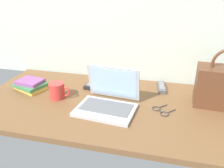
{
  "coord_description": "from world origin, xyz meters",
  "views": [
    {
      "loc": [
        0.26,
        -1.12,
        0.66
      ],
      "look_at": [
        -0.01,
        0.0,
        0.15
      ],
      "focal_mm": 36.61,
      "sensor_mm": 36.0,
      "label": 1
    }
  ],
  "objects_px": {
    "remote_control_far": "(92,84)",
    "book_stack": "(30,85)",
    "coffee_mug": "(57,90)",
    "remote_control_near": "(162,87)",
    "eyeglasses": "(161,111)",
    "laptop": "(108,100)"
  },
  "relations": [
    {
      "from": "remote_control_far",
      "to": "laptop",
      "type": "bearing_deg",
      "value": -54.97
    },
    {
      "from": "remote_control_near",
      "to": "book_stack",
      "type": "relative_size",
      "value": 0.73
    },
    {
      "from": "remote_control_near",
      "to": "eyeglasses",
      "type": "xyz_separation_m",
      "value": [
        0.01,
        -0.29,
        -0.01
      ]
    },
    {
      "from": "laptop",
      "to": "coffee_mug",
      "type": "distance_m",
      "value": 0.32
    },
    {
      "from": "remote_control_far",
      "to": "book_stack",
      "type": "bearing_deg",
      "value": -157.27
    },
    {
      "from": "coffee_mug",
      "to": "remote_control_far",
      "type": "distance_m",
      "value": 0.26
    },
    {
      "from": "remote_control_near",
      "to": "remote_control_far",
      "type": "bearing_deg",
      "value": -173.4
    },
    {
      "from": "remote_control_far",
      "to": "eyeglasses",
      "type": "bearing_deg",
      "value": -26.86
    },
    {
      "from": "remote_control_near",
      "to": "book_stack",
      "type": "bearing_deg",
      "value": -165.99
    },
    {
      "from": "laptop",
      "to": "coffee_mug",
      "type": "xyz_separation_m",
      "value": [
        -0.32,
        0.04,
        0.0
      ]
    },
    {
      "from": "remote_control_near",
      "to": "eyeglasses",
      "type": "distance_m",
      "value": 0.29
    },
    {
      "from": "coffee_mug",
      "to": "remote_control_far",
      "type": "relative_size",
      "value": 0.79
    },
    {
      "from": "laptop",
      "to": "eyeglasses",
      "type": "distance_m",
      "value": 0.29
    },
    {
      "from": "remote_control_near",
      "to": "eyeglasses",
      "type": "relative_size",
      "value": 1.2
    },
    {
      "from": "eyeglasses",
      "to": "remote_control_far",
      "type": "bearing_deg",
      "value": 153.14
    },
    {
      "from": "coffee_mug",
      "to": "eyeglasses",
      "type": "xyz_separation_m",
      "value": [
        0.61,
        -0.02,
        -0.04
      ]
    },
    {
      "from": "coffee_mug",
      "to": "laptop",
      "type": "bearing_deg",
      "value": -7.13
    },
    {
      "from": "remote_control_far",
      "to": "book_stack",
      "type": "height_order",
      "value": "book_stack"
    },
    {
      "from": "eyeglasses",
      "to": "coffee_mug",
      "type": "bearing_deg",
      "value": 178.48
    },
    {
      "from": "laptop",
      "to": "remote_control_far",
      "type": "relative_size",
      "value": 2.01
    },
    {
      "from": "remote_control_far",
      "to": "book_stack",
      "type": "relative_size",
      "value": 0.73
    },
    {
      "from": "remote_control_far",
      "to": "remote_control_near",
      "type": "bearing_deg",
      "value": 6.6
    }
  ]
}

